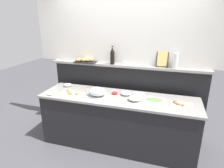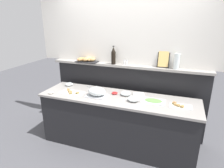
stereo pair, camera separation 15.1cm
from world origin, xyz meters
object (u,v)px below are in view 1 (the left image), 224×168
serving_tongs (89,88)px  bread_basket (85,60)px  sandwich_platter_front (71,93)px  cold_cuts_platter (154,100)px  glass_bowl_small (68,85)px  condiment_bowl_cream (115,93)px  glass_bowl_large (126,93)px  pepper_shaker (126,62)px  napkin_stack (139,95)px  sandwich_platter_rear (180,104)px  water_carafe (176,61)px  serving_cloche (97,92)px  salt_shaker (123,62)px  condiment_bowl_red (50,94)px  glass_bowl_medium (134,99)px  framed_picture (162,59)px  wine_bottle_dark (112,56)px

serving_tongs → bread_basket: bread_basket is taller
sandwich_platter_front → cold_cuts_platter: (1.32, 0.12, 0.00)m
glass_bowl_small → condiment_bowl_cream: (0.92, -0.10, -0.01)m
glass_bowl_large → bread_basket: size_ratio=0.42×
pepper_shaker → glass_bowl_small: bearing=-166.3°
glass_bowl_large → napkin_stack: bearing=12.7°
sandwich_platter_rear → glass_bowl_large: 0.84m
serving_tongs → cold_cuts_platter: bearing=-11.1°
water_carafe → serving_tongs: bearing=-171.7°
sandwich_platter_front → serving_cloche: bearing=2.3°
sandwich_platter_rear → condiment_bowl_cream: 1.02m
glass_bowl_large → salt_shaker: salt_shaker is taller
sandwich_platter_rear → glass_bowl_small: size_ratio=2.13×
condiment_bowl_red → pepper_shaker: (1.09, 0.69, 0.44)m
serving_tongs → pepper_shaker: bearing=18.9°
glass_bowl_medium → framed_picture: framed_picture is taller
water_carafe → pepper_shaker: bearing=180.0°
framed_picture → wine_bottle_dark: bearing=-176.0°
glass_bowl_medium → bread_basket: (-1.02, 0.52, 0.42)m
glass_bowl_large → condiment_bowl_red: glass_bowl_large is taller
glass_bowl_medium → pepper_shaker: bearing=116.9°
sandwich_platter_rear → glass_bowl_large: size_ratio=1.81×
serving_cloche → glass_bowl_medium: serving_cloche is taller
serving_cloche → bread_basket: 0.78m
glass_bowl_large → wine_bottle_dark: bearing=135.4°
glass_bowl_medium → framed_picture: size_ratio=0.66×
condiment_bowl_cream → wine_bottle_dark: 0.65m
pepper_shaker → bread_basket: pepper_shaker is taller
napkin_stack → salt_shaker: salt_shaker is taller
wine_bottle_dark → serving_cloche: bearing=-100.4°
bread_basket → sandwich_platter_front: bearing=-92.0°
cold_cuts_platter → napkin_stack: same height
glass_bowl_medium → sandwich_platter_front: bearing=-178.4°
napkin_stack → bread_basket: (-1.06, 0.29, 0.44)m
serving_tongs → bread_basket: (-0.15, 0.20, 0.45)m
sandwich_platter_rear → framed_picture: framed_picture is taller
framed_picture → glass_bowl_small: bearing=-169.9°
bread_basket → water_carafe: (1.56, 0.00, 0.08)m
sandwich_platter_rear → framed_picture: bearing=121.6°
condiment_bowl_cream → serving_cloche: bearing=-142.9°
glass_bowl_large → glass_bowl_medium: (0.17, -0.18, 0.00)m
glass_bowl_large → glass_bowl_small: 1.11m
salt_shaker → pepper_shaker: 0.04m
sandwich_platter_rear → wine_bottle_dark: 1.36m
sandwich_platter_rear → bread_basket: bearing=164.1°
glass_bowl_large → condiment_bowl_red: size_ratio=1.79×
sandwich_platter_front → pepper_shaker: size_ratio=4.36×
glass_bowl_large → sandwich_platter_front: bearing=-166.6°
framed_picture → napkin_stack: bearing=-132.0°
salt_shaker → condiment_bowl_cream: bearing=-97.9°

